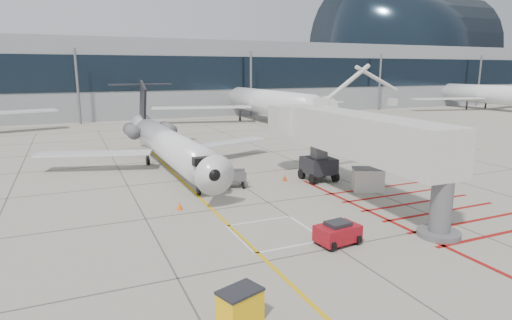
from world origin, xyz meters
name	(u,v)px	position (x,y,z in m)	size (l,w,h in m)	color
ground_plane	(297,222)	(0.00, 0.00, 0.00)	(260.00, 260.00, 0.00)	#9E9B88
regional_jet	(174,131)	(-3.85, 14.08, 3.66)	(22.16, 27.93, 7.32)	white
jet_bridge	(367,145)	(5.97, 1.64, 3.84)	(9.09, 19.20, 7.68)	silver
pushback_tug	(338,232)	(0.26, -3.63, 0.63)	(2.16, 1.35, 1.26)	maroon
spill_bin	(240,306)	(-6.75, -8.02, 0.62)	(1.44, 0.96, 1.24)	yellow
baggage_cart	(232,179)	(-0.90, 8.49, 0.67)	(2.11, 1.34, 1.34)	#504F53
ground_power_unit	(368,179)	(7.87, 3.72, 0.84)	(2.13, 1.24, 1.69)	silver
cone_nose	(180,206)	(-5.71, 4.95, 0.25)	(0.36, 0.36, 0.50)	#F85D0D
cone_side	(285,178)	(3.64, 8.64, 0.25)	(0.36, 0.36, 0.50)	#DE460B
terminal_building	(178,78)	(10.00, 70.00, 7.00)	(180.00, 28.00, 14.00)	gray
terminal_glass_band	(196,73)	(10.00, 55.95, 8.00)	(180.00, 0.10, 6.00)	black
terminal_dome	(402,49)	(70.00, 70.00, 14.00)	(40.00, 28.00, 28.00)	black
bg_aircraft_c	(261,86)	(18.37, 46.00, 6.00)	(35.99, 39.99, 12.00)	silver
bg_aircraft_e	(487,82)	(72.54, 46.00, 5.97)	(35.82, 39.80, 11.94)	silver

